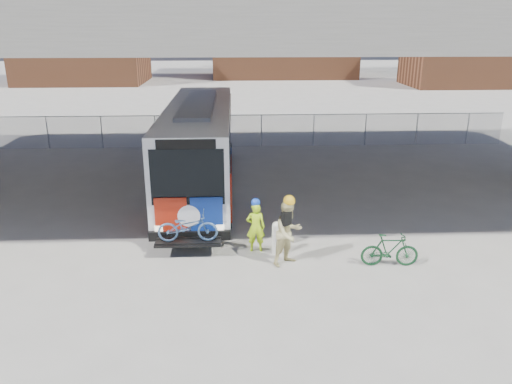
{
  "coord_description": "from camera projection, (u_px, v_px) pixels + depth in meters",
  "views": [
    {
      "loc": [
        -0.57,
        -15.99,
        6.77
      ],
      "look_at": [
        0.11,
        -0.83,
        1.6
      ],
      "focal_mm": 35.0,
      "sensor_mm": 36.0,
      "label": 1
    }
  ],
  "objects": [
    {
      "name": "cyclist_tan",
      "position": [
        289.0,
        232.0,
        14.46
      ],
      "size": [
        1.2,
        1.15,
        2.14
      ],
      "rotation": [
        0.0,
        0.0,
        0.63
      ],
      "color": "#D5C888",
      "rests_on": "ground"
    },
    {
      "name": "bollard",
      "position": [
        276.0,
        236.0,
        15.26
      ],
      "size": [
        0.27,
        0.27,
        1.05
      ],
      "color": "beige",
      "rests_on": "ground"
    },
    {
      "name": "cyclist_hivis",
      "position": [
        256.0,
        226.0,
        15.34
      ],
      "size": [
        0.59,
        0.39,
        1.74
      ],
      "rotation": [
        0.0,
        0.0,
        3.12
      ],
      "color": "#BFF619",
      "rests_on": "ground"
    },
    {
      "name": "brick_buildings",
      "position": [
        247.0,
        34.0,
        61.23
      ],
      "size": [
        54.0,
        22.0,
        12.0
      ],
      "color": "brown",
      "rests_on": "ground"
    },
    {
      "name": "chainlink_fence",
      "position": [
        244.0,
        122.0,
        28.22
      ],
      "size": [
        30.0,
        0.06,
        30.0
      ],
      "color": "gray",
      "rests_on": "ground"
    },
    {
      "name": "overpass",
      "position": [
        247.0,
        29.0,
        19.0
      ],
      "size": [
        40.0,
        16.0,
        7.95
      ],
      "color": "#605E59",
      "rests_on": "ground"
    },
    {
      "name": "ground",
      "position": [
        252.0,
        228.0,
        17.33
      ],
      "size": [
        160.0,
        160.0,
        0.0
      ],
      "primitive_type": "plane",
      "color": "#9E9991",
      "rests_on": "ground"
    },
    {
      "name": "bike_parked",
      "position": [
        390.0,
        250.0,
        14.47
      ],
      "size": [
        1.7,
        0.57,
        1.0
      ],
      "primitive_type": "imported",
      "rotation": [
        0.0,
        0.0,
        1.51
      ],
      "color": "#133D20",
      "rests_on": "ground"
    },
    {
      "name": "bus",
      "position": [
        200.0,
        140.0,
        20.81
      ],
      "size": [
        2.67,
        12.9,
        3.69
      ],
      "color": "silver",
      "rests_on": "ground"
    }
  ]
}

